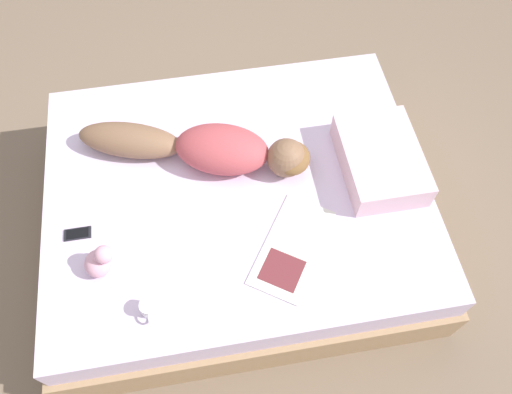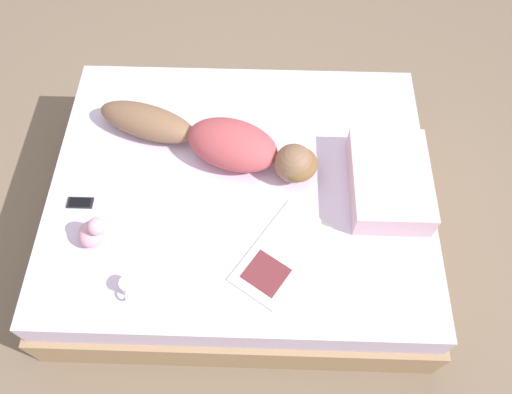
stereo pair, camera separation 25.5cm
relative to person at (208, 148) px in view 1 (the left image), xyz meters
The scene contains 8 objects.
ground_plane 0.63m from the person, 31.93° to the left, with size 12.00×12.00×0.00m, color #7A6651.
bed 0.42m from the person, 31.93° to the left, with size 1.71×2.08×0.49m.
person is the anchor object (origin of this frame).
open_magazine 0.70m from the person, 29.30° to the left, with size 0.60×0.52×0.01m.
coffee_mug 0.89m from the person, 24.71° to the right, with size 0.11×0.08×0.08m.
cell_phone 0.79m from the person, 63.93° to the right, with size 0.07×0.13×0.01m.
plush_toy 0.80m from the person, 46.51° to the right, with size 0.14×0.15×0.19m.
pillow 0.92m from the person, 76.79° to the left, with size 0.56×0.40×0.16m.
Camera 1 is at (1.39, -0.13, 2.74)m, focal length 35.00 mm.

